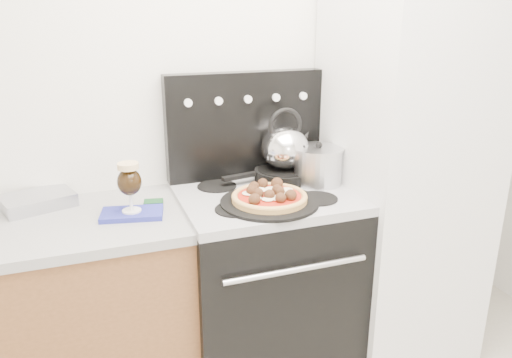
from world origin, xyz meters
name	(u,v)px	position (x,y,z in m)	size (l,w,h in m)	color
room_shell	(358,187)	(0.00, 0.29, 1.25)	(3.52, 3.01, 2.52)	beige
base_cabinet	(10,335)	(-1.02, 1.20, 0.43)	(1.45, 0.60, 0.86)	brown
stove_body	(265,287)	(0.08, 1.18, 0.44)	(0.76, 0.65, 0.88)	black
cooktop	(265,197)	(0.08, 1.18, 0.90)	(0.76, 0.65, 0.04)	#ADADB2
backguard	(245,125)	(0.08, 1.45, 1.17)	(0.76, 0.08, 0.50)	black
fridge	(402,172)	(0.78, 1.15, 0.95)	(0.64, 0.68, 1.90)	silver
foil_sheet	(38,200)	(-0.86, 1.39, 0.93)	(0.28, 0.20, 0.06)	silver
oven_mitt	(132,214)	(-0.50, 1.15, 0.91)	(0.24, 0.14, 0.02)	#282D97
beer_glass	(130,187)	(-0.50, 1.15, 1.02)	(0.10, 0.10, 0.21)	black
pizza_pan	(269,202)	(0.05, 1.04, 0.93)	(0.41, 0.41, 0.01)	black
pizza	(269,196)	(0.05, 1.04, 0.96)	(0.31, 0.31, 0.04)	#EABD60
skillet	(284,174)	(0.23, 1.32, 0.95)	(0.28, 0.28, 0.05)	black
tea_kettle	(285,144)	(0.23, 1.32, 1.09)	(0.22, 0.22, 0.25)	silver
stock_pot	(318,166)	(0.36, 1.22, 1.00)	(0.22, 0.22, 0.16)	silver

